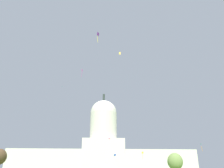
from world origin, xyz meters
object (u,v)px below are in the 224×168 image
kite_blue_low (115,155)px  kite_cyan_high (62,87)px  kite_turquoise_low (203,145)px  kite_lime_low (125,151)px  kite_violet_high (98,35)px  capitol_building (103,152)px  kite_pink_mid (109,138)px  kite_magenta_high (82,71)px  tree_east_near (175,162)px  kite_gold_high (120,53)px  kite_yellow_low (143,154)px

kite_blue_low → kite_cyan_high: bearing=16.6°
kite_turquoise_low → kite_lime_low: bearing=16.6°
kite_turquoise_low → kite_blue_low: bearing=30.6°
kite_violet_high → kite_blue_low: bearing=-114.8°
capitol_building → kite_pink_mid: bearing=-86.5°
kite_violet_high → kite_pink_mid: bearing=-111.9°
kite_pink_mid → kite_magenta_high: bearing=-0.4°
kite_violet_high → kite_turquoise_low: (37.55, 24.57, -27.61)m
tree_east_near → kite_turquoise_low: 23.36m
capitol_building → kite_lime_low: capitol_building is taller
kite_magenta_high → kite_turquoise_low: (45.93, -31.26, -41.16)m
kite_cyan_high → kite_blue_low: (35.67, -24.08, -48.14)m
kite_gold_high → kite_yellow_low: bearing=-82.7°
kite_violet_high → kite_magenta_high: size_ratio=0.72×
kite_yellow_low → kite_magenta_high: size_ratio=0.64×
kite_turquoise_low → capitol_building: bearing=18.9°
kite_pink_mid → kite_violet_high: size_ratio=0.35×
kite_pink_mid → kite_magenta_high: (-16.50, -35.25, 30.28)m
tree_east_near → kite_lime_low: (-15.70, 51.55, 8.78)m
kite_violet_high → kite_yellow_low: size_ratio=1.12×
kite_cyan_high → kite_violet_high: kite_cyan_high is taller
kite_pink_mid → kite_blue_low: size_ratio=0.33×
capitol_building → kite_turquoise_low: bearing=-73.6°
tree_east_near → kite_pink_mid: size_ratio=8.71×
kite_gold_high → kite_magenta_high: (-17.26, 29.81, 4.92)m
tree_east_near → kite_turquoise_low: size_ratio=4.05×
kite_violet_high → capitol_building: bearing=-109.2°
kite_lime_low → kite_turquoise_low: kite_lime_low is taller
kite_pink_mid → kite_gold_high: bearing=25.4°
capitol_building → tree_east_near: bearing=-71.3°
kite_blue_low → kite_turquoise_low: kite_blue_low is taller
tree_east_near → kite_yellow_low: bearing=-168.4°
kite_pink_mid → kite_gold_high: size_ratio=0.89×
kite_lime_low → kite_blue_low: size_ratio=0.55×
kite_magenta_high → kite_pink_mid: bearing=41.6°
kite_magenta_high → kite_turquoise_low: bearing=-57.5°
kite_violet_high → kite_gold_high: 28.81m
kite_lime_low → kite_pink_mid: bearing=-125.1°
kite_yellow_low → kite_blue_low: bearing=-7.7°
tree_east_near → kite_turquoise_low: (2.88, -22.71, 4.67)m
kite_pink_mid → kite_magenta_high: size_ratio=0.25×
kite_yellow_low → kite_lime_low: kite_lime_low is taller
kite_gold_high → kite_blue_low: kite_gold_high is taller
kite_pink_mid → kite_cyan_high: kite_cyan_high is taller
tree_east_near → kite_cyan_high: size_ratio=6.59×
kite_yellow_low → kite_magenta_high: bearing=43.1°
kite_lime_low → tree_east_near: bearing=-53.7°
kite_lime_low → kite_turquoise_low: size_ratio=0.77×
kite_cyan_high → kite_gold_high: 81.62m
kite_blue_low → kite_violet_high: bearing=132.6°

